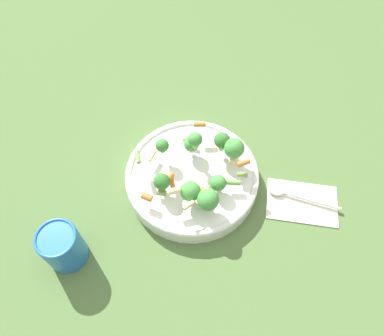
# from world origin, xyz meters

# --- Properties ---
(ground_plane) EXTENTS (3.00, 3.00, 0.00)m
(ground_plane) POSITION_xyz_m (0.00, 0.00, 0.00)
(ground_plane) COLOR #4C6B38
(bowl) EXTENTS (0.29, 0.29, 0.04)m
(bowl) POSITION_xyz_m (0.00, 0.00, 0.02)
(bowl) COLOR white
(bowl) RESTS_ON ground_plane
(pasta_salad) EXTENTS (0.22, 0.24, 0.08)m
(pasta_salad) POSITION_xyz_m (0.01, 0.02, 0.08)
(pasta_salad) COLOR #8CB766
(pasta_salad) RESTS_ON bowl
(cup) EXTENTS (0.08, 0.08, 0.10)m
(cup) POSITION_xyz_m (0.21, -0.22, 0.05)
(cup) COLOR #2366B2
(cup) RESTS_ON ground_plane
(napkin) EXTENTS (0.10, 0.15, 0.01)m
(napkin) POSITION_xyz_m (0.01, 0.25, 0.00)
(napkin) COLOR white
(napkin) RESTS_ON ground_plane
(spoon) EXTENTS (0.04, 0.16, 0.01)m
(spoon) POSITION_xyz_m (-0.00, 0.22, 0.01)
(spoon) COLOR silver
(spoon) RESTS_ON napkin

